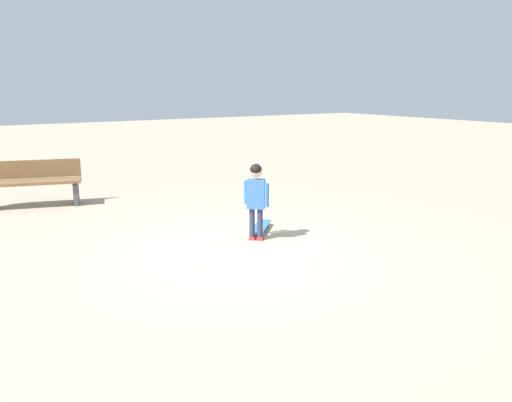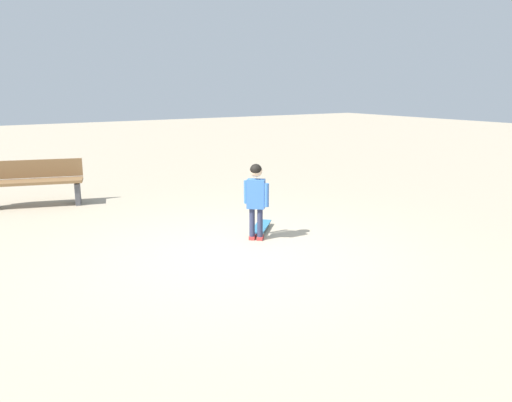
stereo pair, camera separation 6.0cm
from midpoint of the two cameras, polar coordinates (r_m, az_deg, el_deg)
ground_plane at (r=6.36m, az=-2.43°, el=-6.14°), size 50.00×50.00×0.00m
child_person at (r=6.80m, az=0.25°, el=0.88°), size 0.28×0.39×1.06m
skateboard at (r=7.39m, az=0.80°, el=-2.92°), size 0.63×0.65×0.07m
street_bench at (r=9.65m, az=-23.61°, el=1.97°), size 1.66×0.88×0.80m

